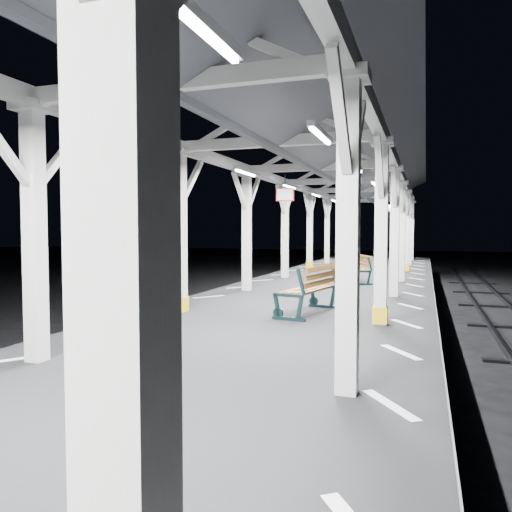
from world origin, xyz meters
The scene contains 7 objects.
ground centered at (0.00, 0.00, 0.00)m, with size 120.00×120.00×0.00m, color black.
platform centered at (0.00, 0.00, 0.50)m, with size 6.00×50.00×1.00m, color black.
hazard_stripes_left centered at (-2.45, 0.00, 1.00)m, with size 1.00×48.00×0.01m, color silver.
hazard_stripes_right centered at (2.45, 0.00, 1.00)m, with size 1.00×48.00×0.01m, color silver.
canopy centered at (0.00, -0.02, 4.56)m, with size 5.40×49.00×4.65m.
bench_mid centered at (0.60, 2.70, 1.53)m, with size 0.99×1.93×1.00m.
bench_far centered at (0.73, 9.15, 1.47)m, with size 1.16×1.73×0.88m.
Camera 1 is at (2.75, -7.13, 2.70)m, focal length 35.00 mm.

